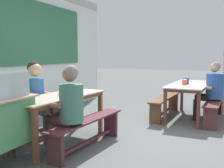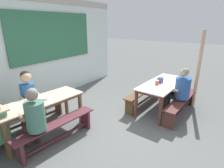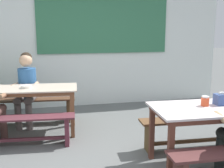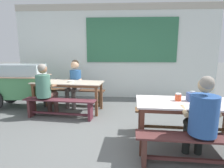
{
  "view_description": "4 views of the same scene",
  "coord_description": "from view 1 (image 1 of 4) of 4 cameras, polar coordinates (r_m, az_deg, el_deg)",
  "views": [
    {
      "loc": [
        -4.65,
        -1.16,
        1.39
      ],
      "look_at": [
        0.14,
        0.86,
        0.82
      ],
      "focal_mm": 43.24,
      "sensor_mm": 36.0,
      "label": 1
    },
    {
      "loc": [
        -3.06,
        -1.87,
        2.24
      ],
      "look_at": [
        0.26,
        0.41,
        0.87
      ],
      "focal_mm": 28.76,
      "sensor_mm": 36.0,
      "label": 2
    },
    {
      "loc": [
        -0.69,
        -3.21,
        1.66
      ],
      "look_at": [
        0.16,
        0.46,
        0.91
      ],
      "focal_mm": 43.49,
      "sensor_mm": 36.0,
      "label": 3
    },
    {
      "loc": [
        0.24,
        -3.24,
        1.56
      ],
      "look_at": [
        0.01,
        0.52,
        0.85
      ],
      "focal_mm": 29.13,
      "sensor_mm": 36.0,
      "label": 4
    }
  ],
  "objects": [
    {
      "name": "person_left_back_turned",
      "position": [
        3.71,
        -9.36,
        -4.46
      ],
      "size": [
        0.48,
        0.57,
        1.26
      ],
      "color": "#4E332E",
      "rests_on": "ground_plane"
    },
    {
      "name": "bench_far_back",
      "position": [
        4.7,
        -16.01,
        -7.46
      ],
      "size": [
        1.69,
        0.41,
        0.45
      ],
      "color": "brown",
      "rests_on": "ground_plane"
    },
    {
      "name": "bench_near_front",
      "position": [
        6.08,
        20.81,
        -4.46
      ],
      "size": [
        1.84,
        0.38,
        0.45
      ],
      "color": "#552C2B",
      "rests_on": "ground_plane"
    },
    {
      "name": "ground_plane",
      "position": [
        4.99,
        8.62,
        -10.04
      ],
      "size": [
        40.0,
        40.0,
        0.0
      ],
      "primitive_type": "plane",
      "color": "#5E6160"
    },
    {
      "name": "person_center_facing",
      "position": [
        4.58,
        -15.46,
        -2.23
      ],
      "size": [
        0.47,
        0.58,
        1.29
      ],
      "color": "#665B58",
      "rests_on": "ground_plane"
    },
    {
      "name": "tissue_box",
      "position": [
        6.06,
        15.36,
        0.69
      ],
      "size": [
        0.16,
        0.12,
        0.16
      ],
      "color": "#3C558E",
      "rests_on": "dining_table_near"
    },
    {
      "name": "person_near_front",
      "position": [
        5.97,
        20.28,
        -0.77
      ],
      "size": [
        0.49,
        0.59,
        1.25
      ],
      "color": "black",
      "rests_on": "ground_plane"
    },
    {
      "name": "soup_bowl",
      "position": [
        4.32,
        -10.26,
        -1.97
      ],
      "size": [
        0.17,
        0.17,
        0.04
      ],
      "primitive_type": "cylinder",
      "color": "silver",
      "rests_on": "dining_table_far"
    },
    {
      "name": "dining_table_near",
      "position": [
        6.09,
        16.05,
        -0.66
      ],
      "size": [
        1.83,
        0.84,
        0.76
      ],
      "color": "silver",
      "rests_on": "ground_plane"
    },
    {
      "name": "bench_far_front",
      "position": [
        4.06,
        -5.24,
        -9.39
      ],
      "size": [
        1.7,
        0.44,
        0.45
      ],
      "color": "#552730",
      "rests_on": "ground_plane"
    },
    {
      "name": "dining_table_far",
      "position": [
        4.28,
        -11.14,
        -3.43
      ],
      "size": [
        1.82,
        0.82,
        0.76
      ],
      "color": "beige",
      "rests_on": "ground_plane"
    },
    {
      "name": "condiment_jar",
      "position": [
        5.85,
        15.08,
        0.4
      ],
      "size": [
        0.1,
        0.1,
        0.12
      ],
      "color": "#E04D28",
      "rests_on": "dining_table_near"
    },
    {
      "name": "bench_near_back",
      "position": [
        6.25,
        11.21,
        -3.87
      ],
      "size": [
        1.82,
        0.36,
        0.45
      ],
      "color": "brown",
      "rests_on": "ground_plane"
    },
    {
      "name": "backdrop_wall",
      "position": [
        6.09,
        -17.16,
        7.52
      ],
      "size": [
        6.43,
        0.23,
        2.97
      ],
      "color": "white",
      "rests_on": "ground_plane"
    }
  ]
}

